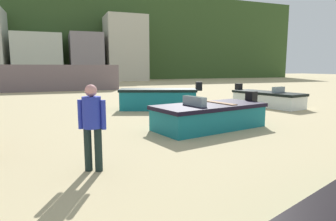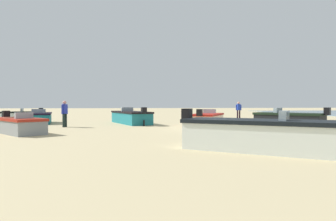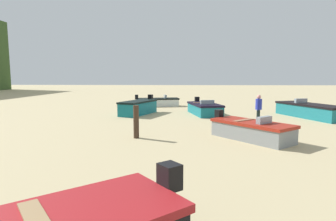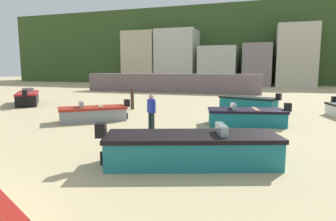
{
  "view_description": "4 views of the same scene",
  "coord_description": "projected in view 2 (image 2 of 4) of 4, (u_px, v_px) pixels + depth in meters",
  "views": [
    {
      "loc": [
        1.92,
        3.49,
        1.92
      ],
      "look_at": [
        5.09,
        11.8,
        0.6
      ],
      "focal_mm": 30.93,
      "sensor_mm": 36.0,
      "label": 1
    },
    {
      "loc": [
        -16.34,
        4.8,
        1.43
      ],
      "look_at": [
        -0.39,
        2.84,
        1.07
      ],
      "focal_mm": 31.88,
      "sensor_mm": 36.0,
      "label": 2
    },
    {
      "loc": [
        -12.69,
        13.0,
        2.56
      ],
      "look_at": [
        -0.67,
        13.64,
        1.11
      ],
      "focal_mm": 29.44,
      "sensor_mm": 36.0,
      "label": 3
    },
    {
      "loc": [
        7.15,
        -3.09,
        2.7
      ],
      "look_at": [
        3.86,
        6.97,
        1.21
      ],
      "focal_mm": 31.47,
      "sensor_mm": 36.0,
      "label": 4
    }
  ],
  "objects": [
    {
      "name": "beach_walker_foreground",
      "position": [
        239.0,
        109.0,
        28.49
      ],
      "size": [
        0.41,
        0.54,
        1.62
      ],
      "rotation": [
        0.0,
        0.0,
        4.47
      ],
      "color": "black",
      "rests_on": "ground"
    },
    {
      "name": "boat_white_0",
      "position": [
        257.0,
        135.0,
        9.08
      ],
      "size": [
        3.87,
        4.59,
        1.27
      ],
      "rotation": [
        0.0,
        0.0,
        2.54
      ],
      "color": "silver",
      "rests_on": "ground"
    },
    {
      "name": "boat_cream_1",
      "position": [
        207.0,
        119.0,
        19.25
      ],
      "size": [
        3.88,
        3.0,
        1.11
      ],
      "rotation": [
        0.0,
        0.0,
        4.22
      ],
      "color": "beige",
      "rests_on": "ground"
    },
    {
      "name": "boat_grey_4",
      "position": [
        19.0,
        125.0,
        14.29
      ],
      "size": [
        3.5,
        3.23,
        1.07
      ],
      "rotation": [
        0.0,
        0.0,
        2.26
      ],
      "color": "gray",
      "rests_on": "ground"
    },
    {
      "name": "boat_white_2",
      "position": [
        14.0,
        115.0,
        26.57
      ],
      "size": [
        2.04,
        3.96,
        1.05
      ],
      "rotation": [
        0.0,
        0.0,
        3.36
      ],
      "color": "white",
      "rests_on": "ground"
    },
    {
      "name": "boat_black_5",
      "position": [
        289.0,
        121.0,
        16.85
      ],
      "size": [
        3.75,
        3.54,
        1.24
      ],
      "rotation": [
        0.0,
        0.0,
        5.43
      ],
      "color": "black",
      "rests_on": "ground"
    },
    {
      "name": "boat_teal_6",
      "position": [
        39.0,
        118.0,
        21.76
      ],
      "size": [
        4.01,
        2.37,
        1.1
      ],
      "rotation": [
        0.0,
        0.0,
        1.79
      ],
      "color": "#156B76",
      "rests_on": "ground"
    },
    {
      "name": "boat_teal_8",
      "position": [
        131.0,
        117.0,
        21.46
      ],
      "size": [
        5.15,
        3.08,
        1.2
      ],
      "rotation": [
        0.0,
        0.0,
        5.05
      ],
      "color": "#1A6D76",
      "rests_on": "ground"
    },
    {
      "name": "ground_plane",
      "position": [
        217.0,
        129.0,
        16.83
      ],
      "size": [
        160.0,
        160.0,
        0.0
      ],
      "primitive_type": "plane",
      "color": "tan"
    },
    {
      "name": "beach_walker_distant",
      "position": [
        65.0,
        112.0,
        18.19
      ],
      "size": [
        0.51,
        0.46,
        1.62
      ],
      "rotation": [
        0.0,
        0.0,
        5.8
      ],
      "color": "black",
      "rests_on": "ground"
    }
  ]
}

